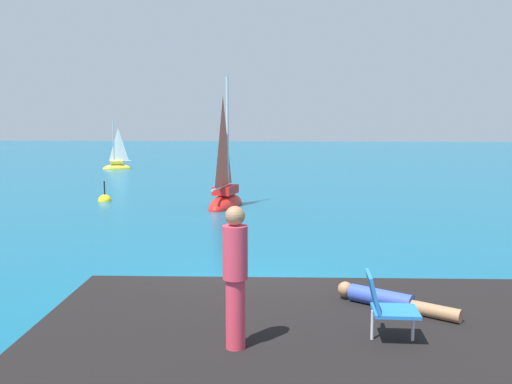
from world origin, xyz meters
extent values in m
plane|color=#0F5675|center=(0.00, 0.00, 0.00)|extent=(160.00, 160.00, 0.00)
cube|color=black|center=(1.47, -3.92, 0.44)|extent=(7.99, 4.87, 0.88)
cube|color=black|center=(-1.42, -1.69, 0.00)|extent=(1.47, 1.76, 1.07)
cube|color=black|center=(0.03, -1.11, 0.00)|extent=(0.89, 0.80, 0.53)
ellipsoid|color=red|center=(-2.08, 11.50, 0.00)|extent=(1.55, 3.08, 1.01)
cube|color=red|center=(-2.08, 11.50, 0.67)|extent=(0.94, 1.40, 0.33)
cylinder|color=#B7B7BC|center=(-2.03, 11.77, 2.80)|extent=(0.11, 0.11, 4.59)
cylinder|color=#B2B2B7|center=(-2.21, 10.87, 0.83)|extent=(0.43, 1.82, 0.09)
pyramid|color=#DB4C38|center=(-2.13, 11.26, 2.62)|extent=(0.33, 1.45, 3.49)
ellipsoid|color=yellow|center=(-12.01, 28.31, 0.00)|extent=(2.04, 1.29, 0.66)
cube|color=yellow|center=(-12.01, 28.31, 0.44)|extent=(0.95, 0.73, 0.22)
cylinder|color=#B7B7BC|center=(-12.18, 28.25, 1.84)|extent=(0.07, 0.07, 3.01)
cylinder|color=#B2B2B7|center=(-11.62, 28.46, 0.54)|extent=(1.15, 0.47, 0.06)
pyramid|color=white|center=(-11.87, 28.37, 1.72)|extent=(0.92, 0.37, 2.29)
cylinder|color=#334CB2|center=(2.01, -3.07, 1.00)|extent=(0.88, 0.70, 0.24)
cylinder|color=#9E704C|center=(2.63, -3.48, 0.97)|extent=(0.68, 0.54, 0.18)
sphere|color=#9E704C|center=(1.55, -2.77, 1.02)|extent=(0.22, 0.22, 0.22)
cylinder|color=#DB384C|center=(0.18, -4.66, 1.28)|extent=(0.22, 0.22, 0.80)
cylinder|color=#DB384C|center=(0.18, -4.66, 1.98)|extent=(0.28, 0.28, 0.60)
sphere|color=#9E704C|center=(0.18, -4.66, 2.39)|extent=(0.22, 0.22, 0.22)
cube|color=blue|center=(2.00, -4.29, 1.23)|extent=(0.52, 0.48, 0.04)
cube|color=blue|center=(1.74, -4.29, 1.45)|extent=(0.15, 0.48, 0.45)
cylinder|color=silver|center=(2.21, -4.29, 1.05)|extent=(0.04, 0.04, 0.35)
cylinder|color=silver|center=(1.74, -4.29, 1.05)|extent=(0.04, 0.04, 0.35)
sphere|color=yellow|center=(-7.41, 12.65, 0.00)|extent=(0.56, 0.56, 0.56)
cylinder|color=black|center=(-7.41, 12.65, 0.55)|extent=(0.06, 0.06, 0.60)
camera|label=1|loc=(0.89, -10.80, 3.44)|focal=40.15mm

